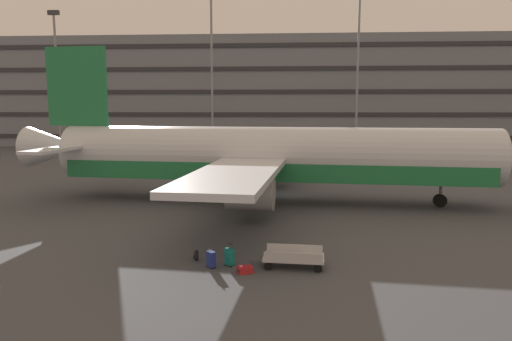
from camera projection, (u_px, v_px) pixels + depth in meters
The scene contains 11 objects.
ground_plane at pixel (276, 197), 35.32m from camera, with size 600.00×600.00×0.00m, color #424449.
terminal_structure at pixel (281, 93), 86.21m from camera, with size 140.29×18.17×19.22m.
airliner at pixel (266, 157), 33.19m from camera, with size 37.73×30.40×11.42m.
light_mast_far_left at pixel (57, 71), 73.11m from camera, with size 1.80×0.50×22.12m.
light_mast_left at pixel (212, 59), 71.35m from camera, with size 1.80×0.50×25.28m.
light_mast_center_left at pixel (358, 58), 69.97m from camera, with size 1.80×0.50×25.28m.
suitcase_laid_flat at pixel (230, 256), 19.82m from camera, with size 0.45×0.42×0.97m.
suitcase_black at pixel (245, 270), 19.03m from camera, with size 0.73×0.66×0.26m.
suitcase_small at pixel (211, 259), 19.59m from camera, with size 0.45×0.48×0.84m.
backpack_teal at pixel (196, 255), 20.50m from camera, with size 0.29×0.38×0.56m.
baggage_cart at pixel (294, 257), 19.69m from camera, with size 3.34×1.49×0.82m.
Camera 1 is at (0.60, -34.74, 6.82)m, focal length 32.01 mm.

